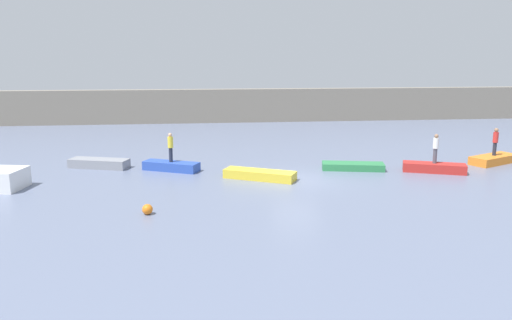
% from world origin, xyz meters
% --- Properties ---
extents(ground_plane, '(120.00, 120.00, 0.00)m').
position_xyz_m(ground_plane, '(0.00, 0.00, 0.00)').
color(ground_plane, slate).
extents(embankment_wall, '(80.00, 1.20, 3.34)m').
position_xyz_m(embankment_wall, '(0.00, 24.39, 1.67)').
color(embankment_wall, gray).
rests_on(embankment_wall, ground_plane).
extents(rowboat_grey, '(3.76, 2.14, 0.55)m').
position_xyz_m(rowboat_grey, '(-11.32, 4.33, 0.27)').
color(rowboat_grey, gray).
rests_on(rowboat_grey, ground_plane).
extents(rowboat_blue, '(3.47, 2.35, 0.53)m').
position_xyz_m(rowboat_blue, '(-6.93, 3.08, 0.26)').
color(rowboat_blue, '#2B4CAD').
rests_on(rowboat_blue, ground_plane).
extents(rowboat_yellow, '(4.05, 2.80, 0.50)m').
position_xyz_m(rowboat_yellow, '(-1.97, 0.42, 0.25)').
color(rowboat_yellow, gold).
rests_on(rowboat_yellow, ground_plane).
extents(rowboat_green, '(3.81, 1.94, 0.41)m').
position_xyz_m(rowboat_green, '(3.86, 2.10, 0.20)').
color(rowboat_green, '#2D7F47').
rests_on(rowboat_green, ground_plane).
extents(rowboat_red, '(3.64, 2.21, 0.54)m').
position_xyz_m(rowboat_red, '(8.37, 0.92, 0.27)').
color(rowboat_red, red).
rests_on(rowboat_red, ground_plane).
extents(rowboat_orange, '(3.65, 2.66, 0.52)m').
position_xyz_m(rowboat_orange, '(13.21, 2.79, 0.26)').
color(rowboat_orange, orange).
rests_on(rowboat_orange, ground_plane).
extents(person_white_shirt, '(0.32, 0.32, 1.72)m').
position_xyz_m(person_white_shirt, '(8.37, 0.92, 1.49)').
color(person_white_shirt, '#4C4C56').
rests_on(person_white_shirt, rowboat_red).
extents(person_yellow_shirt, '(0.32, 0.32, 1.73)m').
position_xyz_m(person_yellow_shirt, '(-6.93, 3.08, 1.49)').
color(person_yellow_shirt, '#232838').
rests_on(person_yellow_shirt, rowboat_blue).
extents(person_red_shirt, '(0.32, 0.32, 1.74)m').
position_xyz_m(person_red_shirt, '(13.21, 2.79, 1.49)').
color(person_red_shirt, '#232838').
rests_on(person_red_shirt, rowboat_orange).
extents(mooring_buoy, '(0.46, 0.46, 0.46)m').
position_xyz_m(mooring_buoy, '(-7.52, -5.21, 0.23)').
color(mooring_buoy, orange).
rests_on(mooring_buoy, ground_plane).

